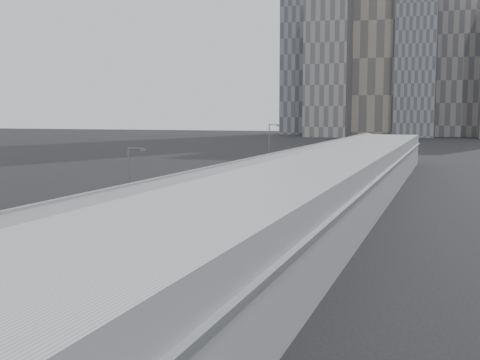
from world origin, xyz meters
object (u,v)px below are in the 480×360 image
at_px(suv, 310,162).
at_px(bus_4, 258,191).
at_px(street_lamp_near, 131,180).
at_px(bus_6, 308,171).
at_px(bus_2, 158,228).
at_px(bus_7, 317,165).
at_px(shipping_container, 302,162).
at_px(street_lamp_far, 270,147).
at_px(bus_5, 286,180).
at_px(bus_3, 222,205).
at_px(bus_1, 50,268).

bearing_deg(suv, bus_4, -91.71).
relative_size(bus_4, street_lamp_near, 1.59).
bearing_deg(bus_6, bus_4, -92.21).
distance_m(bus_4, suv, 61.29).
height_order(bus_2, suv, bus_2).
height_order(bus_7, shipping_container, bus_7).
xyz_separation_m(bus_7, suv, (-5.89, 19.84, -0.96)).
relative_size(bus_7, street_lamp_far, 1.44).
relative_size(bus_4, bus_6, 0.99).
xyz_separation_m(bus_2, suv, (-6.61, 88.77, -0.91)).
bearing_deg(bus_6, bus_7, 91.89).
bearing_deg(bus_2, bus_5, 85.98).
bearing_deg(shipping_container, street_lamp_near, -91.02).
bearing_deg(bus_3, shipping_container, 99.49).
bearing_deg(bus_3, street_lamp_near, -132.57).
distance_m(bus_7, street_lamp_far, 12.38).
distance_m(bus_3, bus_6, 42.84).
distance_m(bus_3, bus_4, 12.85).
relative_size(bus_1, bus_7, 0.98).
bearing_deg(bus_5, street_lamp_near, -104.43).
distance_m(bus_2, suv, 89.02).
bearing_deg(street_lamp_near, street_lamp_far, 90.23).
bearing_deg(shipping_container, bus_2, -86.00).
bearing_deg(street_lamp_near, bus_7, 83.94).
height_order(bus_4, bus_7, bus_7).
bearing_deg(suv, street_lamp_far, -99.75).
xyz_separation_m(bus_4, bus_6, (-0.18, 29.99, 0.01)).
relative_size(bus_7, suv, 2.58).
bearing_deg(bus_7, street_lamp_near, -101.06).
distance_m(bus_7, street_lamp_near, 61.42).
relative_size(bus_5, street_lamp_near, 1.64).
bearing_deg(bus_3, bus_6, 93.47).
bearing_deg(bus_6, bus_5, -91.91).
height_order(bus_7, suv, bus_7).
height_order(street_lamp_far, shipping_container, street_lamp_far).
xyz_separation_m(bus_4, street_lamp_far, (-7.72, 31.40, 4.02)).
distance_m(bus_1, bus_7, 83.84).
bearing_deg(bus_7, suv, 101.53).
bearing_deg(bus_5, bus_1, -92.37).
bearing_deg(bus_3, street_lamp_far, 103.15).
height_order(bus_7, street_lamp_near, street_lamp_near).
height_order(bus_6, shipping_container, bus_6).
bearing_deg(street_lamp_near, bus_1, -72.83).
xyz_separation_m(bus_2, bus_3, (0.14, 15.03, -0.12)).
bearing_deg(bus_1, bus_3, 93.12).
bearing_deg(bus_7, bus_3, -94.07).
relative_size(bus_2, bus_6, 1.04).
bearing_deg(suv, street_lamp_near, -98.61).
bearing_deg(bus_1, bus_4, 93.07).
relative_size(bus_5, shipping_container, 2.48).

